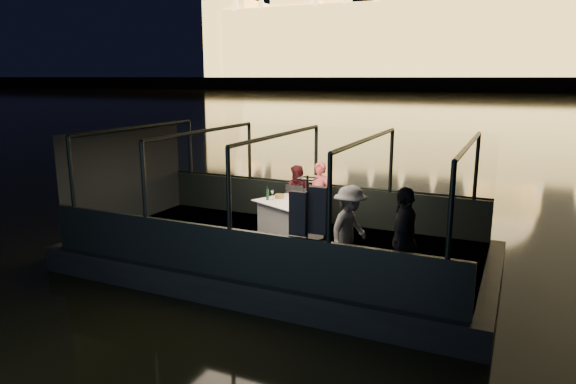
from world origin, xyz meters
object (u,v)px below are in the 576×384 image
at_px(chair_port_left, 291,208).
at_px(chair_port_right, 309,210).
at_px(person_woman_coral, 319,197).
at_px(passenger_dark, 404,243).
at_px(wine_bottle, 268,193).
at_px(dining_table_central, 290,219).
at_px(coat_stand, 307,234).
at_px(person_man_maroon, 298,194).
at_px(passenger_stripe, 350,227).

bearing_deg(chair_port_left, chair_port_right, 4.82).
relative_size(person_woman_coral, passenger_dark, 0.88).
bearing_deg(chair_port_right, person_woman_coral, 22.72).
bearing_deg(wine_bottle, chair_port_right, 42.63).
distance_m(dining_table_central, chair_port_left, 0.67).
bearing_deg(person_woman_coral, dining_table_central, -95.88).
relative_size(dining_table_central, chair_port_left, 1.53).
relative_size(coat_stand, person_man_maroon, 1.32).
height_order(coat_stand, passenger_stripe, coat_stand).
bearing_deg(dining_table_central, chair_port_left, 112.18).
relative_size(chair_port_left, chair_port_right, 1.05).
bearing_deg(wine_bottle, person_man_maroon, 68.38).
bearing_deg(wine_bottle, passenger_dark, -30.37).
xyz_separation_m(person_woman_coral, person_man_maroon, (-0.55, 0.05, 0.00)).
bearing_deg(chair_port_left, person_man_maroon, 75.96).
relative_size(person_woman_coral, wine_bottle, 5.25).
distance_m(chair_port_right, coat_stand, 3.32).
relative_size(chair_port_right, coat_stand, 0.48).
relative_size(chair_port_left, wine_bottle, 3.22).
bearing_deg(passenger_dark, dining_table_central, -127.72).
relative_size(person_man_maroon, wine_bottle, 4.83).
distance_m(person_woman_coral, passenger_dark, 3.84).
bearing_deg(passenger_stripe, chair_port_right, 48.29).
height_order(coat_stand, person_woman_coral, coat_stand).
xyz_separation_m(chair_port_left, coat_stand, (1.65, -3.02, 0.45)).
distance_m(person_man_maroon, passenger_stripe, 3.19).
distance_m(chair_port_left, passenger_dark, 4.15).
relative_size(passenger_stripe, wine_bottle, 5.43).
bearing_deg(wine_bottle, person_woman_coral, 42.83).
bearing_deg(dining_table_central, person_woman_coral, 66.25).
xyz_separation_m(passenger_dark, wine_bottle, (-3.46, 2.03, 0.06)).
height_order(chair_port_right, coat_stand, coat_stand).
height_order(chair_port_left, passenger_dark, passenger_dark).
height_order(dining_table_central, passenger_dark, passenger_dark).
xyz_separation_m(person_man_maroon, passenger_dark, (3.11, -2.91, 0.10)).
height_order(chair_port_left, coat_stand, coat_stand).
xyz_separation_m(coat_stand, person_woman_coral, (-1.03, 3.23, -0.15)).
distance_m(chair_port_right, person_woman_coral, 0.39).
xyz_separation_m(dining_table_central, chair_port_right, (0.19, 0.66, 0.06)).
xyz_separation_m(chair_port_left, wine_bottle, (-0.29, -0.63, 0.47)).
relative_size(person_man_maroon, passenger_dark, 0.81).
distance_m(coat_stand, passenger_stripe, 0.96).
bearing_deg(chair_port_right, coat_stand, -89.30).
distance_m(chair_port_right, wine_bottle, 1.09).
distance_m(dining_table_central, person_man_maroon, 0.96).
xyz_separation_m(chair_port_left, passenger_stripe, (2.11, -2.18, 0.40)).
relative_size(person_woman_coral, person_man_maroon, 1.09).
bearing_deg(passenger_dark, chair_port_right, -137.43).
xyz_separation_m(chair_port_left, chair_port_right, (0.44, 0.04, 0.00)).
xyz_separation_m(passenger_stripe, wine_bottle, (-2.40, 1.55, 0.06)).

